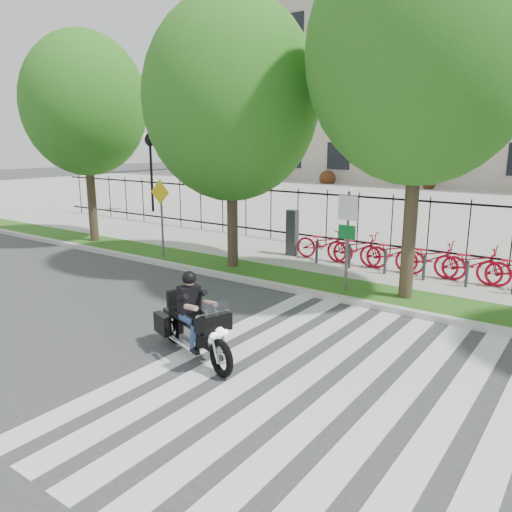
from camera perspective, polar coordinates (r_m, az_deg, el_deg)
The scene contains 15 objects.
ground at distance 11.21m, azimuth -14.89°, elevation -7.49°, with size 120.00×120.00×0.00m, color #363638.
curb at distance 13.99m, azimuth -1.89°, elevation -2.61°, with size 60.00×0.20×0.15m, color beige.
grass_verge at distance 14.64m, azimuth 0.14°, elevation -1.88°, with size 60.00×1.50×0.15m, color #235715.
sidewalk at distance 16.68m, azimuth 5.15°, elevation -0.08°, with size 60.00×3.50×0.15m, color gray.
plaza at distance 32.83m, azimuth 21.08°, elevation 5.54°, with size 80.00×34.00×0.10m, color gray.
crosswalk_stripes at distance 8.33m, azimuth 7.55°, elevation -14.55°, with size 5.70×8.00×0.01m, color silver, non-canonical shape.
iron_fence at distance 17.98m, azimuth 8.08°, elevation 4.29°, with size 30.00×0.06×2.00m, color black, non-canonical shape.
lamp_post_left at distance 27.46m, azimuth -11.97°, elevation 11.44°, with size 1.06×0.70×4.25m.
street_tree_0 at distance 19.62m, azimuth -18.98°, elevation 16.07°, with size 4.41×4.41×7.51m.
street_tree_1 at distance 14.74m, azimuth -2.86°, elevation 17.47°, with size 5.00×5.00×7.72m.
street_tree_2 at distance 12.27m, azimuth 18.46°, elevation 21.35°, with size 5.10×5.10×8.55m.
bike_share_station at distance 14.41m, azimuth 23.25°, elevation -0.76°, with size 11.17×0.89×1.50m.
sign_pole_regulatory at distance 12.49m, azimuth 10.39°, elevation 3.11°, with size 0.50×0.09×2.50m.
sign_pole_warning at distance 16.34m, azimuth -10.79°, elevation 5.41°, with size 0.78×0.09×2.49m.
motorcycle_rider at distance 9.10m, azimuth -7.08°, elevation -7.73°, with size 2.38×1.19×1.91m.
Camera 1 is at (8.24, -6.55, 3.85)m, focal length 35.00 mm.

